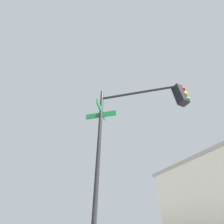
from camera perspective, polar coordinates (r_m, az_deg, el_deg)
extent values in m
cylinder|color=black|center=(4.33, -5.53, -18.21)|extent=(0.12, 0.12, 5.69)
cylinder|color=black|center=(5.55, 9.99, 7.46)|extent=(1.74, 2.27, 0.09)
cube|color=black|center=(5.44, 25.23, 6.08)|extent=(0.28, 0.28, 0.80)
sphere|color=red|center=(5.65, 25.99, 8.03)|extent=(0.18, 0.18, 0.18)
sphere|color=orange|center=(5.49, 26.73, 6.26)|extent=(0.18, 0.18, 0.18)
sphere|color=green|center=(5.33, 27.51, 4.38)|extent=(0.18, 0.18, 0.18)
cube|color=#0F5128|center=(5.15, -4.41, -1.17)|extent=(0.69, 0.90, 0.20)
cube|color=#0F5128|center=(5.29, -4.29, 0.68)|extent=(0.82, 0.63, 0.20)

